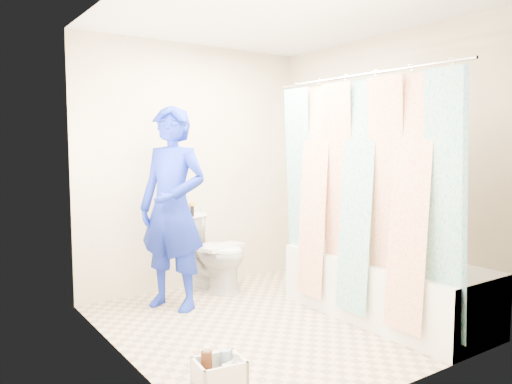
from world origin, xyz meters
TOP-DOWN VIEW (x-y plane):
  - floor at (0.00, 0.00)m, footprint 2.60×2.60m
  - ceiling at (0.00, 0.00)m, footprint 2.40×2.60m
  - wall_back at (0.00, 1.30)m, footprint 2.40×0.02m
  - wall_front at (0.00, -1.30)m, footprint 2.40×0.02m
  - wall_left at (-1.20, 0.00)m, footprint 0.02×2.60m
  - wall_right at (1.20, 0.00)m, footprint 0.02×2.60m
  - bathtub at (0.85, -0.43)m, footprint 0.70×1.75m
  - curtain_rod at (0.52, -0.43)m, footprint 0.02×1.90m
  - shower_curtain at (0.52, -0.43)m, footprint 0.06×1.75m
  - toilet at (0.08, 1.08)m, footprint 0.60×0.82m
  - tank_lid at (0.11, 0.96)m, footprint 0.50×0.32m
  - tank_internals at (-0.02, 1.26)m, footprint 0.18×0.08m
  - plumber at (-0.48, 0.79)m, footprint 0.69×0.77m
  - cleaning_caddy at (-0.88, -0.69)m, footprint 0.31×0.26m

SIDE VIEW (x-z plane):
  - floor at x=0.00m, z-range 0.00..0.00m
  - cleaning_caddy at x=-0.88m, z-range -0.03..0.19m
  - bathtub at x=0.85m, z-range 0.02..0.52m
  - toilet at x=0.08m, z-range 0.00..0.75m
  - tank_lid at x=0.11m, z-range 0.42..0.46m
  - tank_internals at x=-0.02m, z-range 0.62..0.86m
  - plumber at x=-0.48m, z-range 0.00..1.76m
  - shower_curtain at x=0.52m, z-range 0.12..1.92m
  - wall_back at x=0.00m, z-range 0.00..2.40m
  - wall_front at x=0.00m, z-range 0.00..2.40m
  - wall_left at x=-1.20m, z-range 0.00..2.40m
  - wall_right at x=1.20m, z-range 0.00..2.40m
  - curtain_rod at x=0.52m, z-range 1.94..1.96m
  - ceiling at x=0.00m, z-range 2.39..2.41m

